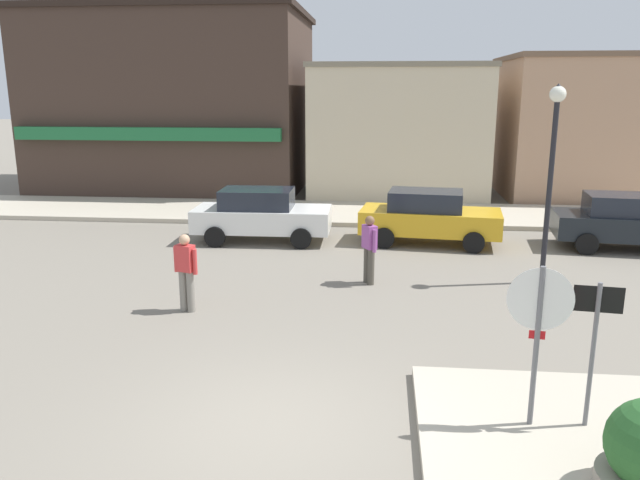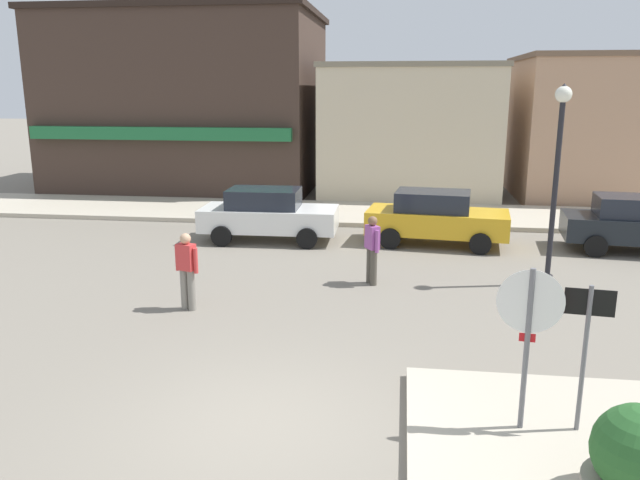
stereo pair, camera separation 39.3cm
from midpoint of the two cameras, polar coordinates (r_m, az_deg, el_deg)
ground_plane at (r=8.82m, az=-3.97°, el=-16.54°), size 160.00×160.00×0.00m
kerb_far at (r=22.39m, az=3.39°, el=2.47°), size 80.00×4.00×0.15m
stop_sign at (r=8.35m, az=19.79°, el=-7.62°), size 0.82×0.12×2.30m
one_way_sign at (r=8.64m, az=24.32°, el=-8.67°), size 0.60×0.09×2.10m
planter at (r=7.86m, az=28.41°, el=-17.66°), size 1.10×1.10×1.23m
lamp_post at (r=14.92m, az=21.64°, el=7.07°), size 0.36×0.36×4.54m
parked_car_nearest at (r=18.53m, az=-4.17°, el=2.40°), size 4.03×1.93×1.56m
parked_car_second at (r=18.37m, az=11.17°, el=2.07°), size 4.17×2.23×1.56m
parked_car_third at (r=19.38m, az=27.66°, el=1.35°), size 4.16×2.21×1.56m
pedestrian_crossing_near at (r=12.91m, az=-11.22°, el=-2.61°), size 0.55×0.33×1.61m
pedestrian_crossing_far at (r=14.38m, az=5.56°, el=-0.72°), size 0.37×0.52×1.61m
building_corner_shop at (r=29.46m, az=-11.26°, el=12.32°), size 11.54×8.51×7.68m
building_storefront_left_near at (r=26.67m, az=8.56°, el=9.85°), size 7.24×5.58×5.40m
building_storefront_left_mid at (r=28.50m, az=23.99°, el=9.42°), size 6.21×6.60×5.74m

